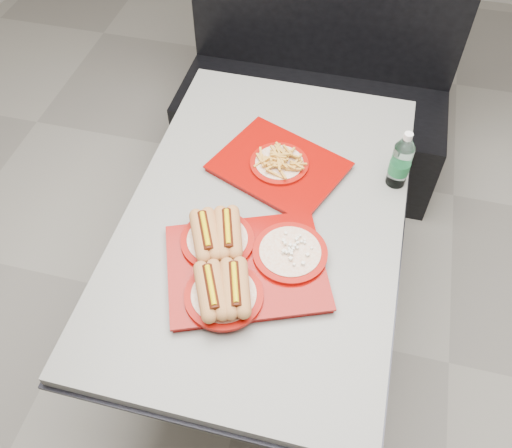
% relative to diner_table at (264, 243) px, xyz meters
% --- Properties ---
extents(ground, '(6.00, 6.00, 0.00)m').
position_rel_diner_table_xyz_m(ground, '(0.00, 0.00, -0.58)').
color(ground, gray).
rests_on(ground, ground).
extents(diner_table, '(0.92, 1.42, 0.75)m').
position_rel_diner_table_xyz_m(diner_table, '(0.00, 0.00, 0.00)').
color(diner_table, black).
rests_on(diner_table, ground).
extents(booth_bench, '(1.30, 0.57, 1.35)m').
position_rel_diner_table_xyz_m(booth_bench, '(0.00, 1.09, -0.18)').
color(booth_bench, black).
rests_on(booth_bench, ground).
extents(tray_near, '(0.57, 0.52, 0.10)m').
position_rel_diner_table_xyz_m(tray_near, '(-0.02, -0.24, 0.20)').
color(tray_near, '#810703').
rests_on(tray_near, diner_table).
extents(tray_far, '(0.51, 0.46, 0.08)m').
position_rel_diner_table_xyz_m(tray_far, '(0.00, 0.21, 0.19)').
color(tray_far, '#810703').
rests_on(tray_far, diner_table).
extents(water_bottle, '(0.07, 0.07, 0.22)m').
position_rel_diner_table_xyz_m(water_bottle, '(0.41, 0.24, 0.26)').
color(water_bottle, silver).
rests_on(water_bottle, diner_table).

